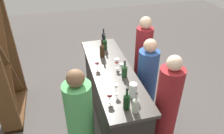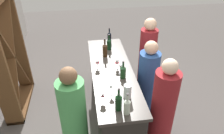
{
  "view_description": "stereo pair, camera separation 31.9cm",
  "coord_description": "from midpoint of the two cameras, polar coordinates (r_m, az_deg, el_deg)",
  "views": [
    {
      "loc": [
        -2.75,
        0.73,
        2.79
      ],
      "look_at": [
        0.0,
        0.0,
        0.98
      ],
      "focal_mm": 34.85,
      "sensor_mm": 36.0,
      "label": 1
    },
    {
      "loc": [
        -2.82,
        0.42,
        2.79
      ],
      "look_at": [
        0.0,
        0.0,
        0.98
      ],
      "focal_mm": 34.85,
      "sensor_mm": 36.0,
      "label": 2
    }
  ],
  "objects": [
    {
      "name": "ground_plane",
      "position": [
        3.99,
        2.34,
        -12.01
      ],
      "size": [
        12.0,
        12.0,
        0.0
      ],
      "primitive_type": "plane",
      "color": "#4C4744"
    },
    {
      "name": "wine_glass_near_right",
      "position": [
        2.86,
        2.97,
        -5.41
      ],
      "size": [
        0.07,
        0.07,
        0.16
      ],
      "color": "white",
      "rests_on": "bar_counter"
    },
    {
      "name": "person_center_guest",
      "position": [
        4.06,
        11.31,
        1.35
      ],
      "size": [
        0.34,
        0.34,
        1.56
      ],
      "rotation": [
        0.0,
        0.0,
        1.71
      ],
      "color": "maroon",
      "rests_on": "ground"
    },
    {
      "name": "wine_glass_far_left",
      "position": [
        3.38,
        -1.19,
        1.15
      ],
      "size": [
        0.08,
        0.08,
        0.15
      ],
      "color": "white",
      "rests_on": "bar_counter"
    },
    {
      "name": "bar_counter",
      "position": [
        3.67,
        2.5,
        -6.79
      ],
      "size": [
        2.21,
        0.64,
        0.93
      ],
      "color": "#2A2723",
      "rests_on": "ground"
    },
    {
      "name": "wine_bottle_second_left_dark_green",
      "position": [
        2.63,
        5.24,
        -9.18
      ],
      "size": [
        0.08,
        0.08,
        0.32
      ],
      "color": "black",
      "rests_on": "bar_counter"
    },
    {
      "name": "water_pitcher",
      "position": [
        2.82,
        7.32,
        -6.52
      ],
      "size": [
        0.1,
        0.1,
        0.2
      ],
      "color": "silver",
      "rests_on": "bar_counter"
    },
    {
      "name": "wine_bottle_center_olive_green",
      "position": [
        3.18,
        5.78,
        -1.3
      ],
      "size": [
        0.08,
        0.08,
        0.28
      ],
      "color": "#193D1E",
      "rests_on": "bar_counter"
    },
    {
      "name": "wine_glass_far_center",
      "position": [
        2.74,
        0.9,
        -7.46
      ],
      "size": [
        0.08,
        0.08,
        0.15
      ],
      "color": "white",
      "rests_on": "bar_counter"
    },
    {
      "name": "wine_rack",
      "position": [
        3.92,
        -23.29,
        2.11
      ],
      "size": [
        1.13,
        0.28,
        1.96
      ],
      "color": "brown",
      "rests_on": "ground"
    },
    {
      "name": "wine_bottle_second_right_amber_brown",
      "position": [
        3.7,
        0.6,
        4.48
      ],
      "size": [
        0.08,
        0.08,
        0.34
      ],
      "color": "#331E0F",
      "rests_on": "bar_counter"
    },
    {
      "name": "wine_bottle_far_right_near_black",
      "position": [
        4.2,
        1.49,
        7.82
      ],
      "size": [
        0.07,
        0.07,
        0.3
      ],
      "color": "black",
      "rests_on": "bar_counter"
    },
    {
      "name": "person_server_behind",
      "position": [
        2.97,
        -6.92,
        -13.29
      ],
      "size": [
        0.44,
        0.44,
        1.47
      ],
      "rotation": [
        0.0,
        0.0,
        -1.27
      ],
      "color": "#4CA559",
      "rests_on": "ground"
    },
    {
      "name": "wine_glass_near_center",
      "position": [
        3.38,
        4.07,
        1.23
      ],
      "size": [
        0.08,
        0.08,
        0.17
      ],
      "color": "white",
      "rests_on": "bar_counter"
    },
    {
      "name": "person_left_guest",
      "position": [
        3.12,
        16.06,
        -11.17
      ],
      "size": [
        0.4,
        0.4,
        1.52
      ],
      "rotation": [
        0.0,
        0.0,
        1.83
      ],
      "color": "maroon",
      "rests_on": "ground"
    },
    {
      "name": "wine_bottle_rightmost_dark_green",
      "position": [
        3.94,
        1.55,
        6.03
      ],
      "size": [
        0.08,
        0.08,
        0.29
      ],
      "color": "black",
      "rests_on": "bar_counter"
    },
    {
      "name": "person_right_guest",
      "position": [
        3.64,
        11.78,
        -4.27
      ],
      "size": [
        0.37,
        0.37,
        1.42
      ],
      "rotation": [
        0.0,
        0.0,
        1.44
      ],
      "color": "#284C8C",
      "rests_on": "ground"
    },
    {
      "name": "wine_glass_near_left",
      "position": [
        3.25,
        5.1,
        -0.13
      ],
      "size": [
        0.07,
        0.07,
        0.17
      ],
      "color": "white",
      "rests_on": "bar_counter"
    },
    {
      "name": "wine_bottle_leftmost_clear_pale",
      "position": [
        2.6,
        7.53,
        -10.25
      ],
      "size": [
        0.08,
        0.08,
        0.3
      ],
      "color": "#B7C6B2",
      "rests_on": "bar_counter"
    }
  ]
}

